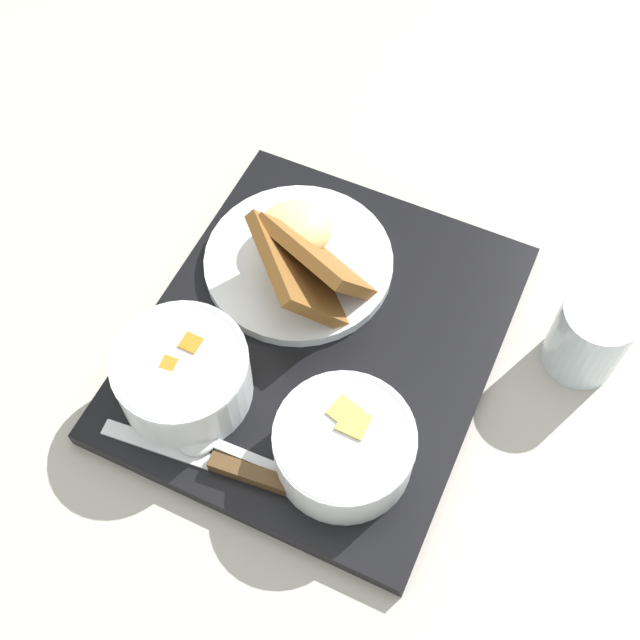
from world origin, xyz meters
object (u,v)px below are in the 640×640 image
object	(u,v)px
bowl_soup	(344,445)
spoon	(216,444)
bowl_salad	(183,373)
knife	(226,466)
plate_main	(301,255)
glass_water	(588,339)

from	to	relation	value
bowl_soup	spoon	xyz separation A→B (m)	(-0.05, 0.10, -0.02)
bowl_salad	knife	world-z (taller)	bowl_salad
plate_main	knife	size ratio (longest dim) A/B	1.08
spoon	glass_water	size ratio (longest dim) A/B	1.65
bowl_salad	spoon	size ratio (longest dim) A/B	0.86
knife	plate_main	bearing A→B (deg)	-87.41
bowl_salad	knife	distance (m)	0.09
knife	bowl_salad	bearing A→B (deg)	-43.00
bowl_soup	bowl_salad	bearing A→B (deg)	96.77
bowl_soup	plate_main	distance (m)	0.21
bowl_salad	plate_main	distance (m)	0.17
bowl_soup	spoon	size ratio (longest dim) A/B	0.86
knife	glass_water	size ratio (longest dim) A/B	2.05
bowl_salad	glass_water	xyz separation A→B (m)	(0.23, -0.29, -0.01)
bowl_soup	glass_water	size ratio (longest dim) A/B	1.43
bowl_soup	glass_water	world-z (taller)	glass_water
bowl_soup	glass_water	xyz separation A→B (m)	(0.21, -0.14, -0.01)
plate_main	knife	world-z (taller)	plate_main
plate_main	glass_water	distance (m)	0.28
knife	spoon	xyz separation A→B (m)	(0.01, 0.02, 0.00)
glass_water	bowl_soup	bearing A→B (deg)	147.08
plate_main	knife	distance (m)	0.22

